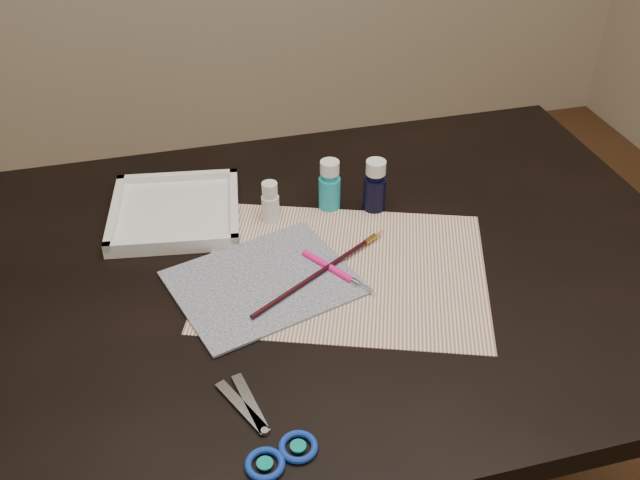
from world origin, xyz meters
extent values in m
cube|color=black|center=(0.00, 0.00, 0.38)|extent=(1.30, 0.90, 0.75)
cube|color=silver|center=(0.04, -0.03, 0.75)|extent=(0.55, 0.49, 0.00)
cube|color=#131E40|center=(-0.10, -0.03, 0.75)|extent=(0.33, 0.29, 0.00)
cylinder|color=white|center=(-0.05, 0.15, 0.79)|extent=(0.04, 0.04, 0.08)
cylinder|color=#20A4BB|center=(0.06, 0.16, 0.80)|extent=(0.05, 0.05, 0.10)
cylinder|color=black|center=(0.14, 0.14, 0.80)|extent=(0.05, 0.05, 0.10)
cube|color=white|center=(-0.22, 0.20, 0.76)|extent=(0.26, 0.26, 0.03)
camera|label=1|loc=(-0.24, -0.90, 1.49)|focal=40.00mm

